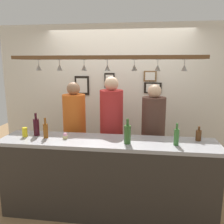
% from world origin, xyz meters
% --- Properties ---
extents(ground_plane, '(8.00, 8.00, 0.00)m').
position_xyz_m(ground_plane, '(0.00, 0.00, 0.00)').
color(ground_plane, olive).
extents(back_wall, '(4.40, 0.06, 2.60)m').
position_xyz_m(back_wall, '(0.00, 1.10, 1.30)').
color(back_wall, silver).
rests_on(back_wall, ground_plane).
extents(bar_counter, '(2.70, 0.55, 1.00)m').
position_xyz_m(bar_counter, '(0.00, -0.50, 0.67)').
color(bar_counter, '#99999E').
rests_on(bar_counter, ground_plane).
extents(overhead_glass_rack, '(2.20, 0.36, 0.04)m').
position_xyz_m(overhead_glass_rack, '(0.00, -0.30, 2.00)').
color(overhead_glass_rack, brown).
extents(hanging_wineglass_far_left, '(0.07, 0.07, 0.13)m').
position_xyz_m(hanging_wineglass_far_left, '(-0.86, -0.28, 1.88)').
color(hanging_wineglass_far_left, silver).
rests_on(hanging_wineglass_far_left, overhead_glass_rack).
extents(hanging_wineglass_left, '(0.07, 0.07, 0.13)m').
position_xyz_m(hanging_wineglass_left, '(-0.59, -0.30, 1.88)').
color(hanging_wineglass_left, silver).
rests_on(hanging_wineglass_left, overhead_glass_rack).
extents(hanging_wineglass_center_left, '(0.07, 0.07, 0.13)m').
position_xyz_m(hanging_wineglass_center_left, '(-0.29, -0.26, 1.88)').
color(hanging_wineglass_center_left, silver).
rests_on(hanging_wineglass_center_left, overhead_glass_rack).
extents(hanging_wineglass_center, '(0.07, 0.07, 0.13)m').
position_xyz_m(hanging_wineglass_center, '(0.00, -0.30, 1.88)').
color(hanging_wineglass_center, silver).
rests_on(hanging_wineglass_center, overhead_glass_rack).
extents(hanging_wineglass_center_right, '(0.07, 0.07, 0.13)m').
position_xyz_m(hanging_wineglass_center_right, '(0.31, -0.24, 1.88)').
color(hanging_wineglass_center_right, silver).
rests_on(hanging_wineglass_center_right, overhead_glass_rack).
extents(hanging_wineglass_right, '(0.07, 0.07, 0.13)m').
position_xyz_m(hanging_wineglass_right, '(0.59, -0.27, 1.88)').
color(hanging_wineglass_right, silver).
rests_on(hanging_wineglass_right, overhead_glass_rack).
extents(hanging_wineglass_far_right, '(0.07, 0.07, 0.13)m').
position_xyz_m(hanging_wineglass_far_right, '(0.88, -0.30, 1.88)').
color(hanging_wineglass_far_right, silver).
rests_on(hanging_wineglass_far_right, overhead_glass_rack).
extents(person_left_orange_shirt, '(0.34, 0.34, 1.66)m').
position_xyz_m(person_left_orange_shirt, '(-0.60, 0.26, 1.00)').
color(person_left_orange_shirt, '#2D334C').
rests_on(person_left_orange_shirt, ground_plane).
extents(person_middle_red_shirt, '(0.34, 0.34, 1.74)m').
position_xyz_m(person_middle_red_shirt, '(-0.03, 0.26, 1.05)').
color(person_middle_red_shirt, '#2D334C').
rests_on(person_middle_red_shirt, ground_plane).
extents(person_right_brown_shirt, '(0.34, 0.34, 1.64)m').
position_xyz_m(person_right_brown_shirt, '(0.58, 0.26, 0.99)').
color(person_right_brown_shirt, '#2D334C').
rests_on(person_right_brown_shirt, ground_plane).
extents(bottle_beer_green_import, '(0.06, 0.06, 0.26)m').
position_xyz_m(bottle_beer_green_import, '(0.82, -0.41, 1.10)').
color(bottle_beer_green_import, '#336B2D').
rests_on(bottle_beer_green_import, bar_counter).
extents(bottle_beer_brown_stubby, '(0.07, 0.07, 0.18)m').
position_xyz_m(bottle_beer_brown_stubby, '(1.11, -0.21, 1.07)').
color(bottle_beer_brown_stubby, '#512D14').
rests_on(bottle_beer_brown_stubby, bar_counter).
extents(bottle_wine_dark_red, '(0.08, 0.08, 0.30)m').
position_xyz_m(bottle_wine_dark_red, '(-0.95, -0.27, 1.11)').
color(bottle_wine_dark_red, '#380F19').
rests_on(bottle_wine_dark_red, bar_counter).
extents(bottle_beer_amber_tall, '(0.06, 0.06, 0.26)m').
position_xyz_m(bottle_beer_amber_tall, '(-0.79, -0.35, 1.10)').
color(bottle_beer_amber_tall, brown).
rests_on(bottle_beer_amber_tall, bar_counter).
extents(bottle_champagne_green, '(0.08, 0.08, 0.30)m').
position_xyz_m(bottle_champagne_green, '(0.26, -0.43, 1.11)').
color(bottle_champagne_green, '#2D5623').
rests_on(bottle_champagne_green, bar_counter).
extents(drink_can, '(0.07, 0.07, 0.12)m').
position_xyz_m(drink_can, '(-1.08, -0.35, 1.06)').
color(drink_can, yellow).
rests_on(drink_can, bar_counter).
extents(cupcake, '(0.06, 0.06, 0.08)m').
position_xyz_m(cupcake, '(-0.53, -0.36, 1.03)').
color(cupcake, beige).
rests_on(cupcake, bar_counter).
extents(picture_frame_upper_small, '(0.22, 0.02, 0.18)m').
position_xyz_m(picture_frame_upper_small, '(0.53, 1.06, 1.71)').
color(picture_frame_upper_small, brown).
rests_on(picture_frame_upper_small, back_wall).
extents(picture_frame_crest, '(0.18, 0.02, 0.26)m').
position_xyz_m(picture_frame_crest, '(-0.17, 1.06, 1.63)').
color(picture_frame_crest, black).
rests_on(picture_frame_crest, back_wall).
extents(picture_frame_caricature, '(0.26, 0.02, 0.34)m').
position_xyz_m(picture_frame_caricature, '(-0.68, 1.06, 1.53)').
color(picture_frame_caricature, black).
rests_on(picture_frame_caricature, back_wall).
extents(picture_frame_lower_pair, '(0.30, 0.02, 0.18)m').
position_xyz_m(picture_frame_lower_pair, '(0.59, 1.06, 1.51)').
color(picture_frame_lower_pair, black).
rests_on(picture_frame_lower_pair, back_wall).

